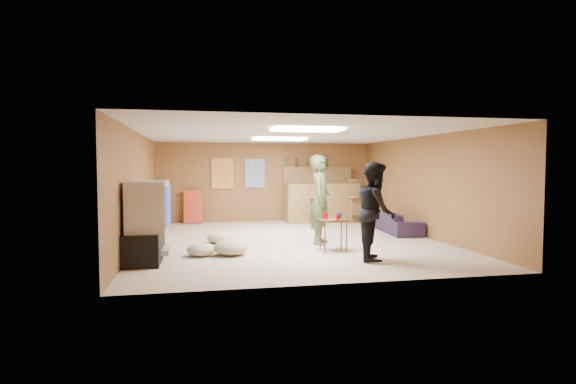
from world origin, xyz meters
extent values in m
plane|color=#C0A992|center=(0.00, 0.00, 0.00)|extent=(7.00, 7.00, 0.00)
cube|color=silver|center=(0.00, 0.00, 2.20)|extent=(6.00, 7.00, 0.02)
cube|color=brown|center=(0.00, 3.50, 1.10)|extent=(6.00, 0.02, 2.20)
cube|color=brown|center=(0.00, -3.50, 1.10)|extent=(6.00, 0.02, 2.20)
cube|color=brown|center=(-3.00, 0.00, 1.10)|extent=(0.02, 7.00, 2.20)
cube|color=brown|center=(3.00, 0.00, 1.10)|extent=(0.02, 7.00, 2.20)
cube|color=black|center=(-2.72, -1.50, 0.25)|extent=(0.55, 1.30, 0.50)
cube|color=#B2B2B7|center=(-2.50, -1.50, 0.15)|extent=(0.35, 0.50, 0.08)
cube|color=#B2B2B7|center=(-2.65, -1.50, 0.90)|extent=(0.60, 1.10, 0.80)
cube|color=navy|center=(-2.34, -1.50, 0.90)|extent=(0.02, 0.95, 0.65)
cube|color=olive|center=(1.50, 2.95, 0.55)|extent=(2.00, 0.60, 1.10)
cube|color=#462D16|center=(1.50, 2.70, 1.10)|extent=(2.10, 0.12, 0.05)
cube|color=olive|center=(1.50, 3.40, 1.50)|extent=(2.00, 0.18, 0.05)
cube|color=olive|center=(1.50, 3.42, 1.20)|extent=(2.00, 0.14, 0.60)
cube|color=#BF3F26|center=(-1.20, 3.46, 1.35)|extent=(0.60, 0.03, 0.85)
cube|color=#334C99|center=(-0.30, 3.46, 1.35)|extent=(0.55, 0.03, 0.80)
cube|color=#BB3B22|center=(-2.00, 3.30, 0.45)|extent=(0.50, 0.26, 0.91)
cube|color=white|center=(0.00, -1.50, 2.17)|extent=(1.20, 0.60, 0.04)
cube|color=white|center=(0.00, 1.20, 2.17)|extent=(1.20, 0.60, 0.04)
imported|color=#4B5A34|center=(0.52, -0.49, 0.88)|extent=(0.65, 0.76, 1.76)
imported|color=black|center=(1.00, -2.16, 0.81)|extent=(0.83, 0.94, 1.61)
imported|color=black|center=(2.70, 0.62, 0.24)|extent=(0.79, 1.69, 0.48)
cube|color=#462D16|center=(0.53, -1.33, 0.29)|extent=(0.53, 0.46, 0.58)
cylinder|color=#AB0B0E|center=(0.40, -1.28, 0.64)|extent=(0.10, 0.10, 0.12)
cylinder|color=#AB0B0E|center=(0.58, -1.41, 0.63)|extent=(0.09, 0.09, 0.10)
cylinder|color=navy|center=(0.68, -1.21, 0.64)|extent=(0.10, 0.10, 0.11)
ellipsoid|color=tan|center=(-1.30, -1.29, 0.14)|extent=(0.71, 0.71, 0.27)
ellipsoid|color=tan|center=(-1.46, 0.01, 0.11)|extent=(0.52, 0.52, 0.22)
ellipsoid|color=tan|center=(-1.81, -1.26, 0.11)|extent=(0.57, 0.57, 0.22)
camera|label=1|loc=(-1.84, -9.05, 1.53)|focal=28.00mm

